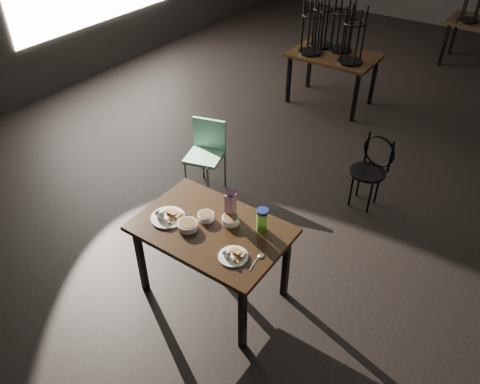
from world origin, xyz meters
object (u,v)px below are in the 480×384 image
Objects in this scene: main_table at (212,235)px; water_bottle at (262,220)px; juice_carton at (231,204)px; bentwood_chair at (372,166)px; school_chair at (206,149)px.

main_table is 5.85× the size of water_bottle.
main_table is 0.44m from water_bottle.
juice_carton reaches higher than main_table.
juice_carton is (0.05, 0.19, 0.21)m from main_table.
bentwood_chair is at bearing 73.03° from juice_carton.
water_bottle is at bearing -53.13° from school_chair.
school_chair is at bearing 143.22° from water_bottle.
juice_carton is at bearing -60.29° from school_chair.
school_chair reaches higher than main_table.
bentwood_chair is 0.97× the size of school_chair.
bentwood_chair is at bearing 73.16° from main_table.
water_bottle is 1.82m from bentwood_chair.
juice_carton is at bearing -177.77° from water_bottle.
juice_carton reaches higher than bentwood_chair.
juice_carton is at bearing -97.06° from bentwood_chair.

